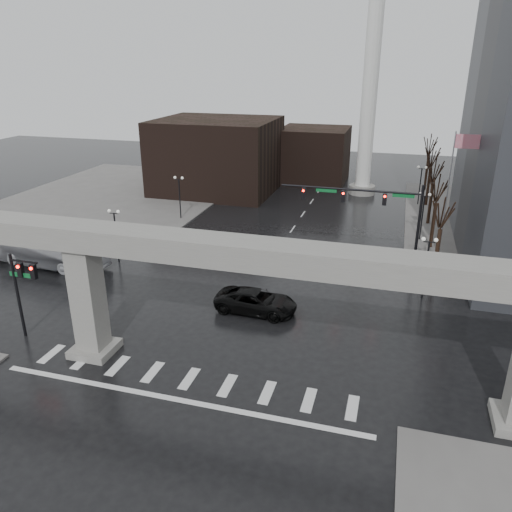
# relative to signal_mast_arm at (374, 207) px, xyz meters

# --- Properties ---
(ground) EXTENTS (160.00, 160.00, 0.00)m
(ground) POSITION_rel_signal_mast_arm_xyz_m (-8.99, -18.80, -5.83)
(ground) COLOR black
(ground) RESTS_ON ground
(sidewalk_nw) EXTENTS (28.00, 36.00, 0.15)m
(sidewalk_nw) POSITION_rel_signal_mast_arm_xyz_m (-34.99, 17.20, -5.75)
(sidewalk_nw) COLOR slate
(sidewalk_nw) RESTS_ON ground
(elevated_guideway) EXTENTS (48.00, 2.60, 8.70)m
(elevated_guideway) POSITION_rel_signal_mast_arm_xyz_m (-7.73, -18.80, 1.05)
(elevated_guideway) COLOR gray
(elevated_guideway) RESTS_ON ground
(building_far_left) EXTENTS (16.00, 14.00, 10.00)m
(building_far_left) POSITION_rel_signal_mast_arm_xyz_m (-22.99, 23.20, -0.83)
(building_far_left) COLOR black
(building_far_left) RESTS_ON ground
(building_far_mid) EXTENTS (10.00, 10.00, 8.00)m
(building_far_mid) POSITION_rel_signal_mast_arm_xyz_m (-10.99, 33.20, -1.83)
(building_far_mid) COLOR black
(building_far_mid) RESTS_ON ground
(smokestack) EXTENTS (3.60, 3.60, 30.00)m
(smokestack) POSITION_rel_signal_mast_arm_xyz_m (-2.99, 27.20, 7.52)
(smokestack) COLOR white
(smokestack) RESTS_ON ground
(signal_mast_arm) EXTENTS (12.12, 0.43, 8.00)m
(signal_mast_arm) POSITION_rel_signal_mast_arm_xyz_m (0.00, 0.00, 0.00)
(signal_mast_arm) COLOR black
(signal_mast_arm) RESTS_ON ground
(signal_left_pole) EXTENTS (2.30, 0.30, 6.00)m
(signal_left_pole) POSITION_rel_signal_mast_arm_xyz_m (-21.24, -18.30, -1.76)
(signal_left_pole) COLOR black
(signal_left_pole) RESTS_ON ground
(flagpole_assembly) EXTENTS (2.06, 0.12, 12.00)m
(flagpole_assembly) POSITION_rel_signal_mast_arm_xyz_m (6.30, 3.20, 1.70)
(flagpole_assembly) COLOR silver
(flagpole_assembly) RESTS_ON ground
(lamp_right_0) EXTENTS (1.22, 0.32, 5.11)m
(lamp_right_0) POSITION_rel_signal_mast_arm_xyz_m (4.51, -4.80, -2.36)
(lamp_right_0) COLOR black
(lamp_right_0) RESTS_ON ground
(lamp_right_1) EXTENTS (1.22, 0.32, 5.11)m
(lamp_right_1) POSITION_rel_signal_mast_arm_xyz_m (4.51, 9.20, -2.36)
(lamp_right_1) COLOR black
(lamp_right_1) RESTS_ON ground
(lamp_right_2) EXTENTS (1.22, 0.32, 5.11)m
(lamp_right_2) POSITION_rel_signal_mast_arm_xyz_m (4.51, 23.20, -2.36)
(lamp_right_2) COLOR black
(lamp_right_2) RESTS_ON ground
(lamp_left_0) EXTENTS (1.22, 0.32, 5.11)m
(lamp_left_0) POSITION_rel_signal_mast_arm_xyz_m (-22.49, -4.80, -2.36)
(lamp_left_0) COLOR black
(lamp_left_0) RESTS_ON ground
(lamp_left_1) EXTENTS (1.22, 0.32, 5.11)m
(lamp_left_1) POSITION_rel_signal_mast_arm_xyz_m (-22.49, 9.20, -2.36)
(lamp_left_1) COLOR black
(lamp_left_1) RESTS_ON ground
(lamp_left_2) EXTENTS (1.22, 0.32, 5.11)m
(lamp_left_2) POSITION_rel_signal_mast_arm_xyz_m (-22.49, 23.20, -2.36)
(lamp_left_2) COLOR black
(lamp_left_2) RESTS_ON ground
(tree_right_0) EXTENTS (1.09, 1.58, 7.50)m
(tree_right_0) POSITION_rel_signal_mast_arm_xyz_m (5.54, -0.78, -3.04)
(tree_right_0) COLOR black
(tree_right_0) RESTS_ON ground
(tree_right_1) EXTENTS (1.09, 1.61, 7.67)m
(tree_right_1) POSITION_rel_signal_mast_arm_xyz_m (5.54, 7.22, -2.98)
(tree_right_1) COLOR black
(tree_right_1) RESTS_ON ground
(tree_right_2) EXTENTS (1.10, 1.63, 7.85)m
(tree_right_2) POSITION_rel_signal_mast_arm_xyz_m (5.54, 15.22, -2.91)
(tree_right_2) COLOR black
(tree_right_2) RESTS_ON ground
(tree_right_3) EXTENTS (1.11, 1.66, 8.02)m
(tree_right_3) POSITION_rel_signal_mast_arm_xyz_m (5.54, 23.22, -2.85)
(tree_right_3) COLOR black
(tree_right_3) RESTS_ON ground
(tree_right_4) EXTENTS (1.12, 1.69, 8.19)m
(tree_right_4) POSITION_rel_signal_mast_arm_xyz_m (5.54, 31.22, -2.79)
(tree_right_4) COLOR black
(tree_right_4) RESTS_ON ground
(pickup_truck) EXTENTS (6.22, 3.07, 1.70)m
(pickup_truck) POSITION_rel_signal_mast_arm_xyz_m (-7.52, -10.58, -4.98)
(pickup_truck) COLOR black
(pickup_truck) RESTS_ON ground
(city_bus) EXTENTS (13.06, 4.30, 3.57)m
(city_bus) POSITION_rel_signal_mast_arm_xyz_m (-28.90, -7.02, -4.04)
(city_bus) COLOR silver
(city_bus) RESTS_ON ground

